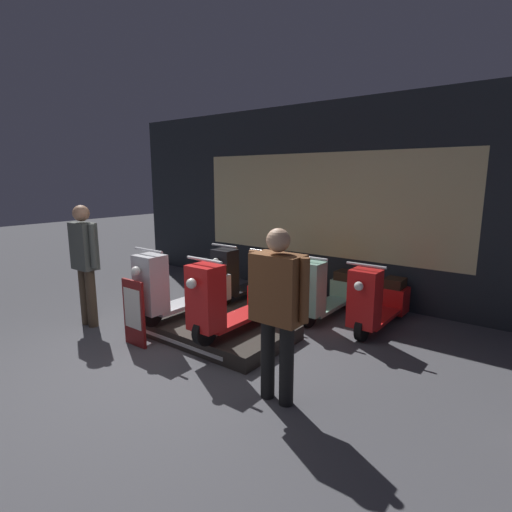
{
  "coord_description": "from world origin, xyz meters",
  "views": [
    {
      "loc": [
        3.22,
        -2.45,
        2.0
      ],
      "look_at": [
        -0.08,
        1.87,
        0.93
      ],
      "focal_mm": 28.0,
      "sensor_mm": 36.0,
      "label": 1
    }
  ],
  "objects_px": {
    "scooter_display_right": "(236,301)",
    "scooter_backrow_2": "(327,292)",
    "scooter_backrow_1": "(283,283)",
    "scooter_backrow_3": "(379,301)",
    "scooter_display_left": "(182,288)",
    "person_left_browsing": "(85,258)",
    "scooter_backrow_0": "(245,276)",
    "price_sign_board": "(134,313)",
    "person_right_browsing": "(278,302)"
  },
  "relations": [
    {
      "from": "scooter_backrow_1",
      "to": "price_sign_board",
      "type": "relative_size",
      "value": 1.92
    },
    {
      "from": "scooter_backrow_0",
      "to": "price_sign_board",
      "type": "xyz_separation_m",
      "value": [
        0.18,
        -2.33,
        0.04
      ]
    },
    {
      "from": "scooter_display_right",
      "to": "scooter_backrow_2",
      "type": "height_order",
      "value": "scooter_display_right"
    },
    {
      "from": "scooter_backrow_0",
      "to": "price_sign_board",
      "type": "distance_m",
      "value": 2.34
    },
    {
      "from": "scooter_display_right",
      "to": "person_left_browsing",
      "type": "height_order",
      "value": "person_left_browsing"
    },
    {
      "from": "scooter_backrow_0",
      "to": "scooter_backrow_2",
      "type": "bearing_deg",
      "value": 0.0
    },
    {
      "from": "scooter_backrow_3",
      "to": "person_right_browsing",
      "type": "distance_m",
      "value": 2.36
    },
    {
      "from": "scooter_backrow_0",
      "to": "person_right_browsing",
      "type": "height_order",
      "value": "person_right_browsing"
    },
    {
      "from": "scooter_backrow_3",
      "to": "person_right_browsing",
      "type": "xyz_separation_m",
      "value": [
        -0.07,
        -2.29,
        0.56
      ]
    },
    {
      "from": "scooter_backrow_0",
      "to": "scooter_backrow_3",
      "type": "bearing_deg",
      "value": 0.0
    },
    {
      "from": "scooter_display_right",
      "to": "scooter_backrow_1",
      "type": "height_order",
      "value": "scooter_display_right"
    },
    {
      "from": "scooter_backrow_2",
      "to": "person_right_browsing",
      "type": "xyz_separation_m",
      "value": [
        0.69,
        -2.29,
        0.56
      ]
    },
    {
      "from": "scooter_backrow_3",
      "to": "price_sign_board",
      "type": "bearing_deg",
      "value": -132.28
    },
    {
      "from": "scooter_display_left",
      "to": "scooter_display_right",
      "type": "relative_size",
      "value": 1.0
    },
    {
      "from": "scooter_display_right",
      "to": "person_right_browsing",
      "type": "xyz_separation_m",
      "value": [
        1.09,
        -0.71,
        0.38
      ]
    },
    {
      "from": "scooter_display_right",
      "to": "scooter_backrow_0",
      "type": "distance_m",
      "value": 1.95
    },
    {
      "from": "scooter_display_left",
      "to": "scooter_backrow_1",
      "type": "distance_m",
      "value": 1.69
    },
    {
      "from": "scooter_display_left",
      "to": "scooter_backrow_0",
      "type": "distance_m",
      "value": 1.6
    },
    {
      "from": "scooter_backrow_1",
      "to": "price_sign_board",
      "type": "xyz_separation_m",
      "value": [
        -0.58,
        -2.33,
        0.04
      ]
    },
    {
      "from": "scooter_display_right",
      "to": "scooter_backrow_0",
      "type": "height_order",
      "value": "scooter_display_right"
    },
    {
      "from": "scooter_backrow_0",
      "to": "person_right_browsing",
      "type": "bearing_deg",
      "value": -45.83
    },
    {
      "from": "scooter_display_left",
      "to": "scooter_display_right",
      "type": "bearing_deg",
      "value": 0.0
    },
    {
      "from": "scooter_backrow_2",
      "to": "person_right_browsing",
      "type": "distance_m",
      "value": 2.46
    },
    {
      "from": "scooter_backrow_3",
      "to": "price_sign_board",
      "type": "distance_m",
      "value": 3.15
    },
    {
      "from": "scooter_backrow_1",
      "to": "scooter_backrow_0",
      "type": "bearing_deg",
      "value": 180.0
    },
    {
      "from": "person_right_browsing",
      "to": "scooter_backrow_0",
      "type": "bearing_deg",
      "value": 134.17
    },
    {
      "from": "scooter_display_right",
      "to": "scooter_backrow_2",
      "type": "relative_size",
      "value": 1.0
    },
    {
      "from": "scooter_display_right",
      "to": "scooter_backrow_1",
      "type": "bearing_deg",
      "value": 103.19
    },
    {
      "from": "scooter_backrow_1",
      "to": "scooter_backrow_3",
      "type": "bearing_deg",
      "value": 0.0
    },
    {
      "from": "scooter_display_left",
      "to": "price_sign_board",
      "type": "height_order",
      "value": "scooter_display_left"
    },
    {
      "from": "scooter_display_left",
      "to": "scooter_backrow_3",
      "type": "distance_m",
      "value": 2.63
    },
    {
      "from": "scooter_display_left",
      "to": "scooter_backrow_1",
      "type": "bearing_deg",
      "value": 70.29
    },
    {
      "from": "scooter_backrow_3",
      "to": "scooter_display_left",
      "type": "bearing_deg",
      "value": -143.05
    },
    {
      "from": "person_left_browsing",
      "to": "price_sign_board",
      "type": "xyz_separation_m",
      "value": [
        1.08,
        -0.04,
        -0.54
      ]
    },
    {
      "from": "scooter_display_left",
      "to": "scooter_backrow_2",
      "type": "height_order",
      "value": "scooter_display_left"
    },
    {
      "from": "scooter_backrow_2",
      "to": "price_sign_board",
      "type": "height_order",
      "value": "scooter_backrow_2"
    },
    {
      "from": "scooter_display_right",
      "to": "scooter_backrow_2",
      "type": "bearing_deg",
      "value": 75.9
    },
    {
      "from": "scooter_display_left",
      "to": "person_left_browsing",
      "type": "distance_m",
      "value": 1.36
    },
    {
      "from": "scooter_display_right",
      "to": "scooter_backrow_1",
      "type": "relative_size",
      "value": 1.0
    },
    {
      "from": "scooter_backrow_0",
      "to": "person_left_browsing",
      "type": "height_order",
      "value": "person_left_browsing"
    },
    {
      "from": "scooter_backrow_0",
      "to": "person_left_browsing",
      "type": "relative_size",
      "value": 0.95
    },
    {
      "from": "scooter_backrow_0",
      "to": "scooter_backrow_1",
      "type": "xyz_separation_m",
      "value": [
        0.77,
        0.0,
        0.0
      ]
    },
    {
      "from": "scooter_backrow_3",
      "to": "scooter_backrow_2",
      "type": "bearing_deg",
      "value": 180.0
    },
    {
      "from": "scooter_backrow_2",
      "to": "scooter_backrow_3",
      "type": "xyz_separation_m",
      "value": [
        0.77,
        0.0,
        0.0
      ]
    },
    {
      "from": "scooter_display_left",
      "to": "scooter_backrow_0",
      "type": "height_order",
      "value": "scooter_display_left"
    },
    {
      "from": "person_right_browsing",
      "to": "scooter_backrow_2",
      "type": "bearing_deg",
      "value": 106.81
    },
    {
      "from": "scooter_backrow_0",
      "to": "scooter_backrow_1",
      "type": "height_order",
      "value": "same"
    },
    {
      "from": "scooter_display_right",
      "to": "price_sign_board",
      "type": "relative_size",
      "value": 1.92
    },
    {
      "from": "scooter_display_right",
      "to": "price_sign_board",
      "type": "bearing_deg",
      "value": -141.84
    },
    {
      "from": "scooter_backrow_1",
      "to": "scooter_backrow_3",
      "type": "relative_size",
      "value": 1.0
    }
  ]
}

